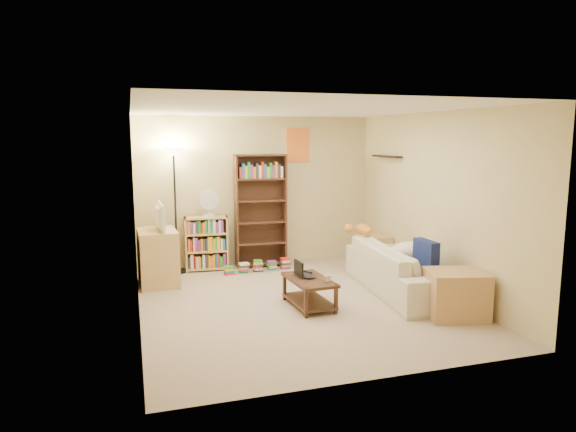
{
  "coord_description": "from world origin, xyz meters",
  "views": [
    {
      "loc": [
        -2.03,
        -6.16,
        2.15
      ],
      "look_at": [
        0.08,
        0.7,
        1.05
      ],
      "focal_mm": 32.0,
      "sensor_mm": 36.0,
      "label": 1
    }
  ],
  "objects_px": {
    "mug": "(327,278)",
    "short_bookshelf": "(206,243)",
    "tabby_cat": "(361,229)",
    "tv_stand": "(158,257)",
    "end_cabinet": "(456,294)",
    "tall_bookshelf": "(261,208)",
    "laptop": "(307,275)",
    "television": "(156,217)",
    "sofa": "(402,269)",
    "coffee_table": "(309,289)",
    "floor_lamp": "(174,173)",
    "side_table": "(372,252)",
    "desk_fan": "(209,203)"
  },
  "relations": [
    {
      "from": "coffee_table",
      "to": "laptop",
      "type": "height_order",
      "value": "laptop"
    },
    {
      "from": "sofa",
      "to": "tall_bookshelf",
      "type": "distance_m",
      "value": 2.6
    },
    {
      "from": "sofa",
      "to": "coffee_table",
      "type": "xyz_separation_m",
      "value": [
        -1.46,
        -0.25,
        -0.1
      ]
    },
    {
      "from": "laptop",
      "to": "mug",
      "type": "relative_size",
      "value": 3.42
    },
    {
      "from": "short_bookshelf",
      "to": "tabby_cat",
      "type": "bearing_deg",
      "value": -22.63
    },
    {
      "from": "desk_fan",
      "to": "floor_lamp",
      "type": "height_order",
      "value": "floor_lamp"
    },
    {
      "from": "tv_stand",
      "to": "television",
      "type": "relative_size",
      "value": 1.18
    },
    {
      "from": "short_bookshelf",
      "to": "sofa",
      "type": "bearing_deg",
      "value": -35.56
    },
    {
      "from": "coffee_table",
      "to": "end_cabinet",
      "type": "distance_m",
      "value": 1.79
    },
    {
      "from": "mug",
      "to": "short_bookshelf",
      "type": "distance_m",
      "value": 2.71
    },
    {
      "from": "short_bookshelf",
      "to": "floor_lamp",
      "type": "distance_m",
      "value": 1.25
    },
    {
      "from": "tv_stand",
      "to": "end_cabinet",
      "type": "distance_m",
      "value": 4.18
    },
    {
      "from": "sofa",
      "to": "television",
      "type": "distance_m",
      "value": 3.59
    },
    {
      "from": "television",
      "to": "desk_fan",
      "type": "height_order",
      "value": "desk_fan"
    },
    {
      "from": "end_cabinet",
      "to": "laptop",
      "type": "bearing_deg",
      "value": 146.97
    },
    {
      "from": "tv_stand",
      "to": "floor_lamp",
      "type": "distance_m",
      "value": 1.38
    },
    {
      "from": "tv_stand",
      "to": "short_bookshelf",
      "type": "bearing_deg",
      "value": 34.59
    },
    {
      "from": "end_cabinet",
      "to": "television",
      "type": "bearing_deg",
      "value": 143.29
    },
    {
      "from": "coffee_table",
      "to": "short_bookshelf",
      "type": "xyz_separation_m",
      "value": [
        -0.99,
        2.24,
        0.21
      ]
    },
    {
      "from": "laptop",
      "to": "end_cabinet",
      "type": "distance_m",
      "value": 1.84
    },
    {
      "from": "desk_fan",
      "to": "floor_lamp",
      "type": "bearing_deg",
      "value": 175.21
    },
    {
      "from": "sofa",
      "to": "coffee_table",
      "type": "bearing_deg",
      "value": 104.71
    },
    {
      "from": "laptop",
      "to": "television",
      "type": "height_order",
      "value": "television"
    },
    {
      "from": "short_bookshelf",
      "to": "floor_lamp",
      "type": "xyz_separation_m",
      "value": [
        -0.48,
        0.0,
        1.16
      ]
    },
    {
      "from": "side_table",
      "to": "tabby_cat",
      "type": "bearing_deg",
      "value": -137.09
    },
    {
      "from": "tall_bookshelf",
      "to": "end_cabinet",
      "type": "distance_m",
      "value": 3.58
    },
    {
      "from": "mug",
      "to": "end_cabinet",
      "type": "distance_m",
      "value": 1.55
    },
    {
      "from": "tabby_cat",
      "to": "short_bookshelf",
      "type": "distance_m",
      "value": 2.51
    },
    {
      "from": "television",
      "to": "tall_bookshelf",
      "type": "distance_m",
      "value": 1.82
    },
    {
      "from": "laptop",
      "to": "tall_bookshelf",
      "type": "relative_size",
      "value": 0.22
    },
    {
      "from": "sofa",
      "to": "end_cabinet",
      "type": "relative_size",
      "value": 3.43
    },
    {
      "from": "sofa",
      "to": "desk_fan",
      "type": "relative_size",
      "value": 5.33
    },
    {
      "from": "tabby_cat",
      "to": "tv_stand",
      "type": "bearing_deg",
      "value": 170.9
    },
    {
      "from": "side_table",
      "to": "end_cabinet",
      "type": "xyz_separation_m",
      "value": [
        -0.07,
        -2.37,
        0.01
      ]
    },
    {
      "from": "tabby_cat",
      "to": "side_table",
      "type": "relative_size",
      "value": 0.94
    },
    {
      "from": "laptop",
      "to": "tall_bookshelf",
      "type": "distance_m",
      "value": 2.19
    },
    {
      "from": "end_cabinet",
      "to": "side_table",
      "type": "bearing_deg",
      "value": 88.31
    },
    {
      "from": "floor_lamp",
      "to": "laptop",
      "type": "bearing_deg",
      "value": -54.81
    },
    {
      "from": "tabby_cat",
      "to": "mug",
      "type": "bearing_deg",
      "value": -128.65
    },
    {
      "from": "end_cabinet",
      "to": "tabby_cat",
      "type": "bearing_deg",
      "value": 98.9
    },
    {
      "from": "sofa",
      "to": "side_table",
      "type": "xyz_separation_m",
      "value": [
        0.17,
        1.25,
        -0.05
      ]
    },
    {
      "from": "side_table",
      "to": "tv_stand",
      "type": "bearing_deg",
      "value": 177.85
    },
    {
      "from": "laptop",
      "to": "tall_bookshelf",
      "type": "bearing_deg",
      "value": -16.2
    },
    {
      "from": "coffee_table",
      "to": "sofa",
      "type": "bearing_deg",
      "value": 5.96
    },
    {
      "from": "tabby_cat",
      "to": "short_bookshelf",
      "type": "height_order",
      "value": "short_bookshelf"
    },
    {
      "from": "television",
      "to": "sofa",
      "type": "bearing_deg",
      "value": -115.69
    },
    {
      "from": "tabby_cat",
      "to": "coffee_table",
      "type": "relative_size",
      "value": 0.6
    },
    {
      "from": "television",
      "to": "side_table",
      "type": "xyz_separation_m",
      "value": [
        3.42,
        -0.13,
        -0.73
      ]
    },
    {
      "from": "tall_bookshelf",
      "to": "end_cabinet",
      "type": "bearing_deg",
      "value": -59.94
    },
    {
      "from": "television",
      "to": "end_cabinet",
      "type": "relative_size",
      "value": 1.01
    }
  ]
}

